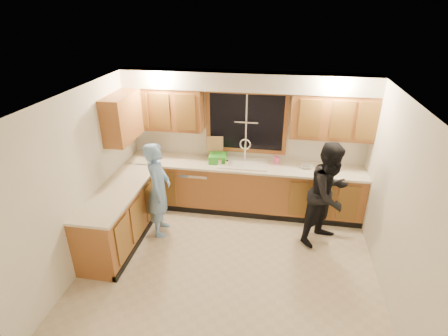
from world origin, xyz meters
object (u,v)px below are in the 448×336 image
object	(u,v)px
knife_block	(154,150)
soap_bottle	(276,159)
stove	(104,238)
woman	(329,194)
sink	(243,167)
dishwasher	(197,186)
man	(159,190)
dish_crate	(218,158)
bowl	(307,166)

from	to	relation	value
knife_block	soap_bottle	size ratio (longest dim) A/B	1.22
stove	woman	xyz separation A→B (m)	(3.21, 1.11, 0.39)
sink	knife_block	size ratio (longest dim) A/B	3.90
dishwasher	woman	size ratio (longest dim) A/B	0.49
man	dish_crate	size ratio (longest dim) A/B	5.22
man	woman	world-z (taller)	woman
dishwasher	man	bearing A→B (deg)	-113.93
dishwasher	stove	bearing A→B (deg)	-117.69
sink	soap_bottle	world-z (taller)	sink
sink	soap_bottle	xyz separation A→B (m)	(0.57, 0.11, 0.15)
woman	soap_bottle	distance (m)	1.19
dishwasher	knife_block	size ratio (longest dim) A/B	3.72
knife_block	soap_bottle	distance (m)	2.26
sink	bowl	xyz separation A→B (m)	(1.10, 0.02, 0.08)
knife_block	sink	bearing A→B (deg)	-42.60
woman	dish_crate	world-z (taller)	woman
woman	bowl	distance (m)	0.81
man	dish_crate	xyz separation A→B (m)	(0.79, 0.95, 0.19)
dishwasher	bowl	size ratio (longest dim) A/B	3.97
man	bowl	distance (m)	2.54
bowl	dishwasher	bearing A→B (deg)	-178.83
sink	woman	world-z (taller)	woman
woman	knife_block	bearing A→B (deg)	117.76
dish_crate	bowl	xyz separation A→B (m)	(1.56, 0.01, -0.05)
sink	dish_crate	xyz separation A→B (m)	(-0.46, 0.02, 0.13)
man	bowl	xyz separation A→B (m)	(2.35, 0.96, 0.15)
woman	bowl	bearing A→B (deg)	65.32
woman	knife_block	size ratio (longest dim) A/B	7.64
dish_crate	knife_block	bearing A→B (deg)	176.22
man	dish_crate	world-z (taller)	man
knife_block	stove	bearing A→B (deg)	-132.57
man	knife_block	bearing A→B (deg)	13.48
stove	bowl	xyz separation A→B (m)	(2.90, 1.85, 0.50)
stove	man	distance (m)	1.10
woman	bowl	xyz separation A→B (m)	(-0.31, 0.74, 0.10)
woman	dish_crate	distance (m)	2.02
woman	dish_crate	bearing A→B (deg)	111.11
dishwasher	knife_block	xyz separation A→B (m)	(-0.84, 0.11, 0.62)
man	knife_block	world-z (taller)	man
soap_bottle	bowl	distance (m)	0.54
stove	dish_crate	xyz separation A→B (m)	(1.34, 1.84, 0.54)
soap_bottle	dish_crate	bearing A→B (deg)	-174.64
sink	knife_block	world-z (taller)	sink
woman	knife_block	distance (m)	3.21
man	bowl	world-z (taller)	man
dish_crate	bowl	world-z (taller)	dish_crate
stove	knife_block	bearing A→B (deg)	86.74
woman	knife_block	world-z (taller)	woman
dishwasher	man	world-z (taller)	man
woman	dish_crate	xyz separation A→B (m)	(-1.87, 0.73, 0.15)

